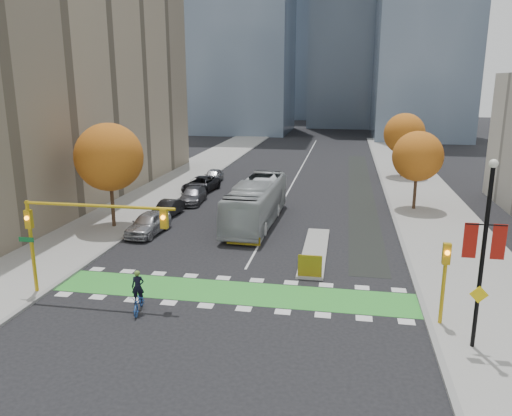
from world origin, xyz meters
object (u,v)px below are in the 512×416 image
at_px(tree_east_near, 418,156).
at_px(parked_car_b, 168,209).
at_px(bus, 256,202).
at_px(cyclist, 139,298).
at_px(banner_lamppost, 484,248).
at_px(parked_car_a, 148,223).
at_px(tree_east_far, 404,134).
at_px(parked_car_d, 201,184).
at_px(tree_west, 109,157).
at_px(parked_car_c, 193,196).
at_px(hazard_board, 310,266).
at_px(parked_car_e, 213,176).
at_px(traffic_signal_west, 74,225).
at_px(traffic_signal_east, 445,272).

bearing_deg(tree_east_near, parked_car_b, -164.19).
distance_m(bus, parked_car_b, 7.94).
relative_size(cyclist, bus, 0.17).
relative_size(banner_lamppost, parked_car_a, 1.67).
bearing_deg(tree_east_far, parked_car_d, -150.95).
distance_m(tree_west, parked_car_a, 5.94).
xyz_separation_m(bus, parked_car_c, (-7.18, 5.79, -1.03)).
height_order(tree_east_near, parked_car_d, tree_east_near).
relative_size(tree_east_far, bus, 0.61).
distance_m(hazard_board, tree_west, 18.44).
height_order(parked_car_d, parked_car_e, parked_car_d).
xyz_separation_m(traffic_signal_west, parked_car_a, (-0.72, 11.40, -3.19)).
distance_m(hazard_board, parked_car_a, 14.31).
height_order(traffic_signal_west, parked_car_c, traffic_signal_west).
distance_m(parked_car_c, parked_car_e, 10.02).
height_order(banner_lamppost, parked_car_c, banner_lamppost).
relative_size(banner_lamppost, cyclist, 3.76).
distance_m(tree_west, traffic_signal_west, 13.25).
bearing_deg(tree_east_near, traffic_signal_east, -93.81).
relative_size(traffic_signal_east, bus, 0.33).
bearing_deg(tree_east_far, parked_car_a, -127.96).
xyz_separation_m(tree_west, cyclist, (7.90, -13.65, -4.88)).
relative_size(traffic_signal_west, parked_car_a, 1.72).
relative_size(traffic_signal_east, cyclist, 1.86).
xyz_separation_m(tree_east_near, cyclist, (-16.10, -23.65, -4.13)).
height_order(cyclist, parked_car_e, cyclist).
height_order(hazard_board, tree_east_far, tree_east_far).
relative_size(tree_west, traffic_signal_west, 0.96).
bearing_deg(tree_east_near, banner_lamppost, -91.17).
height_order(tree_west, tree_east_near, tree_west).
height_order(traffic_signal_west, parked_car_b, traffic_signal_west).
height_order(tree_east_near, cyclist, tree_east_near).
bearing_deg(parked_car_d, cyclist, -72.63).
distance_m(traffic_signal_west, traffic_signal_east, 18.48).
xyz_separation_m(parked_car_a, parked_car_b, (-0.35, 5.17, -0.17)).
bearing_deg(parked_car_d, parked_car_e, 97.34).
relative_size(parked_car_a, parked_car_e, 1.11).
bearing_deg(parked_car_a, traffic_signal_west, -81.90).
distance_m(tree_east_near, traffic_signal_west, 30.08).
distance_m(traffic_signal_west, parked_car_d, 26.79).
bearing_deg(traffic_signal_west, tree_west, 108.02).
bearing_deg(tree_east_near, parked_car_e, 156.67).
bearing_deg(tree_east_far, cyclist, -112.71).
distance_m(traffic_signal_west, banner_lamppost, 19.54).
bearing_deg(tree_east_near, parked_car_c, -177.34).
bearing_deg(banner_lamppost, parked_car_c, 130.12).
relative_size(parked_car_c, parked_car_e, 1.12).
relative_size(tree_east_near, parked_car_d, 1.27).
relative_size(tree_east_near, parked_car_b, 1.73).
bearing_deg(tree_west, bus, 16.77).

